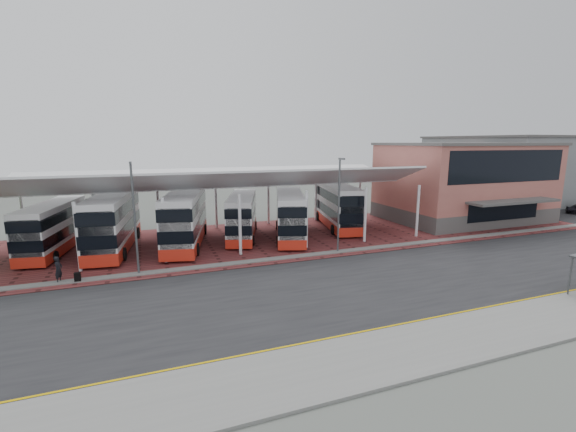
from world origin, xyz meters
name	(u,v)px	position (x,y,z in m)	size (l,w,h in m)	color
ground	(355,279)	(0.00, 0.00, 0.00)	(140.00, 140.00, 0.00)	#4D514B
road	(362,284)	(0.00, -1.00, 0.01)	(120.00, 14.00, 0.02)	black
forecourt	(307,235)	(2.00, 13.00, 0.03)	(72.00, 16.00, 0.06)	maroon
sidewalk	(451,340)	(0.00, -9.00, 0.07)	(120.00, 4.00, 0.14)	slate
north_kerb	(317,254)	(0.00, 6.20, 0.07)	(120.00, 0.80, 0.14)	slate
yellow_line_near	(423,323)	(0.00, -7.00, 0.03)	(120.00, 0.12, 0.01)	#CBA000
yellow_line_far	(419,320)	(0.00, -6.70, 0.03)	(120.00, 0.12, 0.01)	#CBA000
canopy	(226,180)	(-6.00, 13.94, 5.80)	(37.00, 11.63, 7.07)	white
terminal	(463,181)	(23.00, 13.92, 4.66)	(18.40, 14.40, 9.25)	#4F4D4B
warehouse	(533,167)	(48.00, 24.00, 5.15)	(30.50, 20.50, 10.25)	slate
lamp_west	(134,215)	(-14.00, 6.27, 4.36)	(0.16, 0.90, 8.07)	#4C5054
lamp_east	(339,202)	(2.00, 6.27, 4.36)	(0.16, 0.90, 8.07)	#4C5054
bus_0	(53,228)	(-20.71, 14.82, 2.15)	(4.05, 10.44, 4.20)	silver
bus_1	(113,222)	(-15.96, 13.96, 2.48)	(4.21, 12.06, 4.86)	silver
bus_2	(185,219)	(-9.90, 13.35, 2.47)	(5.36, 12.09, 4.86)	silver
bus_3	(242,216)	(-4.37, 14.30, 2.13)	(5.32, 10.34, 4.17)	silver
bus_4	(290,216)	(-0.04, 12.51, 2.26)	(5.76, 10.96, 4.42)	silver
bus_5	(337,206)	(6.54, 15.22, 2.40)	(5.11, 11.74, 4.71)	silver
pedestrian	(59,269)	(-18.98, 6.39, 0.96)	(0.66, 0.43, 1.81)	black
suitcase	(78,277)	(-17.84, 6.00, 0.39)	(0.39, 0.28, 0.67)	black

